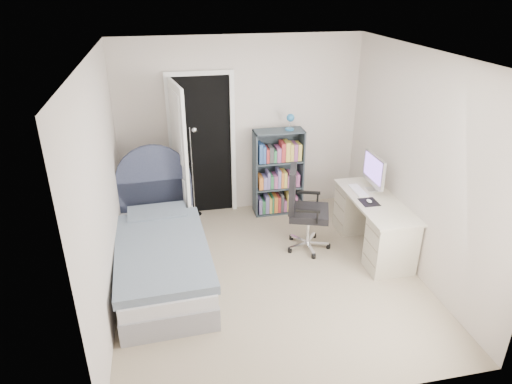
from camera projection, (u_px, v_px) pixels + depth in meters
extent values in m
cube|color=gray|center=(269.00, 277.00, 5.35)|extent=(3.40, 3.60, 0.05)
cube|color=white|center=(272.00, 52.00, 4.26)|extent=(3.40, 3.60, 0.05)
cube|color=beige|center=(240.00, 127.00, 6.42)|extent=(3.40, 0.05, 2.50)
cube|color=beige|center=(331.00, 278.00, 3.19)|extent=(3.40, 0.05, 2.50)
cube|color=beige|center=(100.00, 191.00, 4.49)|extent=(0.05, 3.60, 2.50)
cube|color=beige|center=(420.00, 165.00, 5.12)|extent=(0.05, 3.60, 2.50)
cube|color=black|center=(203.00, 147.00, 6.40)|extent=(0.80, 0.01, 2.00)
cube|color=white|center=(172.00, 150.00, 6.30)|extent=(0.06, 0.06, 2.00)
cube|color=white|center=(233.00, 146.00, 6.46)|extent=(0.06, 0.06, 2.00)
cube|color=white|center=(199.00, 73.00, 5.94)|extent=(0.92, 0.06, 0.06)
cube|color=white|center=(180.00, 159.00, 5.97)|extent=(0.17, 0.80, 2.00)
cube|color=gray|center=(164.00, 270.00, 5.21)|extent=(1.05, 2.05, 0.26)
cube|color=silver|center=(162.00, 255.00, 5.12)|extent=(1.02, 2.01, 0.16)
cube|color=slate|center=(162.00, 250.00, 4.98)|extent=(1.07, 1.75, 0.10)
cube|color=slate|center=(157.00, 215.00, 5.70)|extent=(0.73, 0.43, 0.12)
cube|color=#33384F|center=(157.00, 208.00, 6.01)|extent=(0.96, 0.10, 0.80)
cylinder|color=#33384F|center=(154.00, 180.00, 5.84)|extent=(0.96, 0.10, 0.95)
cylinder|color=#DCC187|center=(141.00, 212.00, 6.18)|extent=(0.04, 0.04, 0.56)
cylinder|color=#DCC187|center=(141.00, 200.00, 6.52)|extent=(0.04, 0.04, 0.56)
cylinder|color=#DCC187|center=(169.00, 209.00, 6.25)|extent=(0.04, 0.04, 0.56)
cylinder|color=#DCC187|center=(168.00, 197.00, 6.59)|extent=(0.04, 0.04, 0.56)
cube|color=#DCC187|center=(153.00, 187.00, 6.27)|extent=(0.44, 0.44, 0.03)
cube|color=#DCC187|center=(155.00, 210.00, 6.42)|extent=(0.40, 0.40, 0.02)
cube|color=#B24C33|center=(149.00, 186.00, 6.25)|extent=(0.18, 0.24, 0.03)
cube|color=#3F598C|center=(149.00, 184.00, 6.23)|extent=(0.17, 0.23, 0.03)
cube|color=#D8CC7F|center=(148.00, 182.00, 6.22)|extent=(0.16, 0.22, 0.03)
cylinder|color=silver|center=(195.00, 214.00, 6.68)|extent=(0.19, 0.19, 0.02)
cylinder|color=silver|center=(193.00, 173.00, 6.40)|extent=(0.02, 0.02, 1.33)
sphere|color=silver|center=(194.00, 130.00, 6.11)|extent=(0.08, 0.08, 0.08)
cube|color=#344047|center=(255.00, 174.00, 6.48)|extent=(0.02, 0.30, 1.25)
cube|color=#344047|center=(301.00, 170.00, 6.61)|extent=(0.02, 0.30, 1.25)
cube|color=#344047|center=(279.00, 131.00, 6.28)|extent=(0.70, 0.30, 0.02)
cube|color=#344047|center=(277.00, 210.00, 6.81)|extent=(0.70, 0.30, 0.02)
cube|color=#344047|center=(276.00, 169.00, 6.67)|extent=(0.70, 0.01, 1.25)
cube|color=#344047|center=(278.00, 186.00, 6.64)|extent=(0.66, 0.28, 0.02)
cube|color=#344047|center=(278.00, 161.00, 6.47)|extent=(0.66, 0.28, 0.02)
cylinder|color=teal|center=(289.00, 129.00, 6.30)|extent=(0.12, 0.12, 0.02)
cylinder|color=silver|center=(290.00, 123.00, 6.27)|extent=(0.02, 0.02, 0.16)
sphere|color=teal|center=(290.00, 118.00, 6.20)|extent=(0.11, 0.11, 0.11)
cube|color=#7F72B2|center=(259.00, 205.00, 6.68)|extent=(0.05, 0.21, 0.23)
cube|color=#337F4C|center=(263.00, 205.00, 6.69)|extent=(0.04, 0.21, 0.20)
cube|color=#7F72B2|center=(266.00, 203.00, 6.69)|extent=(0.05, 0.21, 0.26)
cube|color=#D8BF4C|center=(269.00, 203.00, 6.71)|extent=(0.04, 0.21, 0.23)
cube|color=#337F4C|center=(272.00, 203.00, 6.71)|extent=(0.03, 0.21, 0.25)
cube|color=orange|center=(275.00, 203.00, 6.72)|extent=(0.05, 0.21, 0.25)
cube|color=#B23333|center=(278.00, 202.00, 6.73)|extent=(0.04, 0.21, 0.24)
cube|color=#3F3F3F|center=(281.00, 201.00, 6.73)|extent=(0.04, 0.21, 0.27)
cube|color=#994C7F|center=(284.00, 204.00, 6.76)|extent=(0.04, 0.21, 0.17)
cube|color=#D8BF4C|center=(287.00, 200.00, 6.75)|extent=(0.05, 0.21, 0.28)
cube|color=#D8BF4C|center=(291.00, 203.00, 6.78)|extent=(0.04, 0.21, 0.18)
cube|color=#994C7F|center=(294.00, 201.00, 6.78)|extent=(0.05, 0.21, 0.23)
cube|color=#3F3F3F|center=(298.00, 203.00, 6.80)|extent=(0.05, 0.21, 0.17)
cube|color=orange|center=(260.00, 182.00, 6.52)|extent=(0.06, 0.21, 0.18)
cube|color=#7F72B2|center=(264.00, 181.00, 6.54)|extent=(0.05, 0.21, 0.18)
cube|color=#7F72B2|center=(268.00, 179.00, 6.53)|extent=(0.03, 0.21, 0.24)
cube|color=#337F4C|center=(271.00, 180.00, 6.55)|extent=(0.04, 0.21, 0.19)
cube|color=#994C7F|center=(274.00, 180.00, 6.56)|extent=(0.05, 0.21, 0.19)
cube|color=#7F72B2|center=(278.00, 177.00, 6.56)|extent=(0.04, 0.21, 0.26)
cube|color=orange|center=(281.00, 178.00, 6.57)|extent=(0.04, 0.21, 0.23)
cube|color=#D8BF4C|center=(284.00, 178.00, 6.58)|extent=(0.04, 0.21, 0.23)
cube|color=#994C7F|center=(287.00, 180.00, 6.60)|extent=(0.03, 0.21, 0.17)
cube|color=#994C7F|center=(289.00, 178.00, 6.60)|extent=(0.04, 0.21, 0.21)
cube|color=#994C7F|center=(293.00, 179.00, 6.62)|extent=(0.05, 0.21, 0.17)
cube|color=#994C7F|center=(297.00, 178.00, 6.62)|extent=(0.04, 0.21, 0.19)
cube|color=#335999|center=(260.00, 152.00, 6.33)|extent=(0.05, 0.21, 0.28)
cube|color=#335999|center=(263.00, 153.00, 6.35)|extent=(0.04, 0.21, 0.24)
cube|color=#B23333|center=(266.00, 154.00, 6.37)|extent=(0.04, 0.21, 0.20)
cube|color=#3F3F3F|center=(270.00, 153.00, 6.37)|extent=(0.06, 0.21, 0.22)
cube|color=#337F4C|center=(274.00, 155.00, 6.39)|extent=(0.04, 0.21, 0.17)
cube|color=#994C7F|center=(278.00, 153.00, 6.40)|extent=(0.06, 0.21, 0.20)
cube|color=#B23333|center=(282.00, 151.00, 6.39)|extent=(0.06, 0.21, 0.27)
cube|color=#D8BF4C|center=(286.00, 150.00, 6.40)|extent=(0.06, 0.21, 0.28)
cube|color=#D8BF4C|center=(290.00, 151.00, 6.42)|extent=(0.05, 0.21, 0.25)
cube|color=#994C7F|center=(294.00, 151.00, 6.43)|extent=(0.05, 0.21, 0.24)
cube|color=#D8BF4C|center=(298.00, 151.00, 6.44)|extent=(0.05, 0.21, 0.24)
cube|color=beige|center=(376.00, 201.00, 5.60)|extent=(0.56, 1.41, 0.03)
cube|color=beige|center=(391.00, 246.00, 5.30)|extent=(0.52, 0.38, 0.66)
cube|color=beige|center=(357.00, 208.00, 6.19)|extent=(0.52, 0.38, 0.66)
cube|color=silver|center=(373.00, 189.00, 5.86)|extent=(0.15, 0.15, 0.01)
cube|color=silver|center=(376.00, 182.00, 5.82)|extent=(0.03, 0.06, 0.21)
cube|color=silver|center=(374.00, 170.00, 5.74)|extent=(0.04, 0.53, 0.38)
cube|color=#915FE7|center=(373.00, 168.00, 5.72)|extent=(0.00, 0.47, 0.30)
cube|color=white|center=(358.00, 191.00, 5.82)|extent=(0.12, 0.38, 0.02)
cube|color=black|center=(369.00, 202.00, 5.53)|extent=(0.21, 0.24, 0.00)
ellipsoid|color=white|center=(369.00, 201.00, 5.52)|extent=(0.06, 0.09, 0.03)
cube|color=silver|center=(318.00, 243.00, 5.86)|extent=(0.28, 0.13, 0.02)
cylinder|color=black|center=(328.00, 246.00, 5.86)|extent=(0.07, 0.07, 0.06)
cube|color=silver|center=(311.00, 238.00, 5.98)|extent=(0.20, 0.25, 0.02)
cylinder|color=black|center=(314.00, 235.00, 6.11)|extent=(0.07, 0.07, 0.06)
cube|color=silver|center=(299.00, 239.00, 5.96)|extent=(0.19, 0.25, 0.02)
cylinder|color=black|center=(291.00, 237.00, 6.05)|extent=(0.07, 0.07, 0.06)
cube|color=silver|center=(299.00, 245.00, 5.81)|extent=(0.28, 0.12, 0.02)
cylinder|color=black|center=(290.00, 250.00, 5.77)|extent=(0.07, 0.07, 0.06)
cube|color=silver|center=(311.00, 248.00, 5.75)|extent=(0.04, 0.28, 0.02)
cylinder|color=black|center=(314.00, 256.00, 5.65)|extent=(0.07, 0.07, 0.06)
cylinder|color=silver|center=(308.00, 229.00, 5.78)|extent=(0.06, 0.06, 0.42)
cube|color=black|center=(309.00, 213.00, 5.69)|extent=(0.61, 0.61, 0.09)
cube|color=black|center=(293.00, 189.00, 5.58)|extent=(0.21, 0.44, 0.55)
cube|color=black|center=(308.00, 211.00, 5.39)|extent=(0.29, 0.13, 0.03)
cube|color=black|center=(309.00, 193.00, 5.85)|extent=(0.29, 0.13, 0.03)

